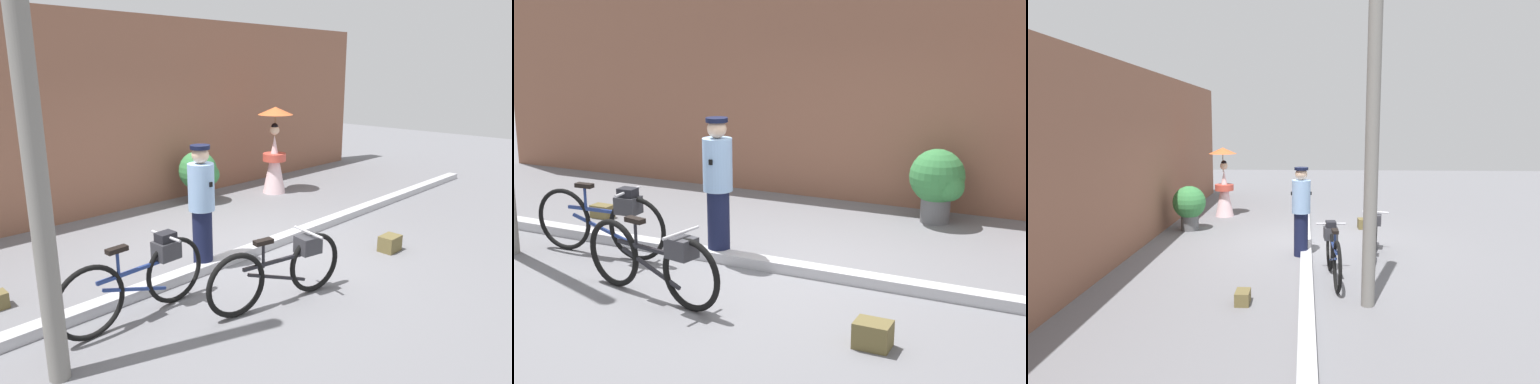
% 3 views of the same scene
% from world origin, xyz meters
% --- Properties ---
extents(ground_plane, '(30.00, 30.00, 0.00)m').
position_xyz_m(ground_plane, '(0.00, 0.00, 0.00)').
color(ground_plane, slate).
extents(building_wall, '(14.00, 0.40, 3.53)m').
position_xyz_m(building_wall, '(0.00, 3.45, 1.76)').
color(building_wall, brown).
rests_on(building_wall, ground_plane).
extents(sidewalk_curb, '(14.00, 0.20, 0.12)m').
position_xyz_m(sidewalk_curb, '(0.00, 0.00, 0.06)').
color(sidewalk_curb, '#B2B2B7').
rests_on(sidewalk_curb, ground_plane).
extents(bicycle_near_officer, '(1.80, 0.48, 0.86)m').
position_xyz_m(bicycle_near_officer, '(-1.91, -0.42, 0.45)').
color(bicycle_near_officer, black).
rests_on(bicycle_near_officer, ground_plane).
extents(bicycle_far_side, '(1.78, 0.52, 0.80)m').
position_xyz_m(bicycle_far_side, '(-0.63, -1.25, 0.41)').
color(bicycle_far_side, black).
rests_on(bicycle_far_side, ground_plane).
extents(person_officer, '(0.34, 0.38, 1.65)m').
position_xyz_m(person_officer, '(-0.67, 0.10, 0.88)').
color(person_officer, '#141938').
rests_on(person_officer, ground_plane).
extents(person_with_parasol, '(0.73, 0.73, 1.81)m').
position_xyz_m(person_with_parasol, '(2.93, 2.15, 0.88)').
color(person_with_parasol, silver).
rests_on(person_with_parasol, ground_plane).
extents(potted_plant_by_door, '(0.77, 0.75, 1.02)m').
position_xyz_m(potted_plant_by_door, '(1.32, 2.66, 0.59)').
color(potted_plant_by_door, '#59595B').
rests_on(potted_plant_by_door, ground_plane).
extents(backpack_on_pavement, '(0.30, 0.20, 0.18)m').
position_xyz_m(backpack_on_pavement, '(-3.02, 0.86, 0.10)').
color(backpack_on_pavement, brown).
rests_on(backpack_on_pavement, ground_plane).
extents(backpack_spare, '(0.31, 0.23, 0.23)m').
position_xyz_m(backpack_spare, '(1.63, -1.34, 0.12)').
color(backpack_spare, brown).
rests_on(backpack_spare, ground_plane).
extents(utility_pole, '(0.18, 0.18, 4.80)m').
position_xyz_m(utility_pole, '(-3.00, -0.83, 2.40)').
color(utility_pole, slate).
rests_on(utility_pole, ground_plane).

